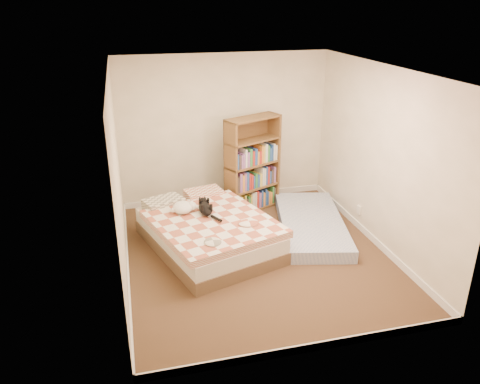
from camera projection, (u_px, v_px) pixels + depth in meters
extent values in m
cube|color=#42311C|center=(257.00, 254.00, 6.49)|extent=(3.50, 4.00, 0.01)
cube|color=white|center=(259.00, 70.00, 5.53)|extent=(3.50, 4.00, 0.01)
cube|color=beige|center=(225.00, 130.00, 7.80)|extent=(3.50, 0.01, 2.50)
cube|color=beige|center=(319.00, 242.00, 4.22)|extent=(3.50, 0.01, 2.50)
cube|color=beige|center=(118.00, 181.00, 5.61)|extent=(0.01, 4.00, 2.50)
cube|color=beige|center=(380.00, 159.00, 6.40)|extent=(0.01, 4.00, 2.50)
cube|color=white|center=(225.00, 196.00, 8.25)|extent=(3.50, 0.02, 0.10)
cube|color=white|center=(311.00, 347.00, 4.69)|extent=(3.50, 0.02, 0.10)
cube|color=white|center=(128.00, 267.00, 6.07)|extent=(0.02, 4.00, 0.10)
cube|color=white|center=(370.00, 236.00, 6.86)|extent=(0.02, 4.00, 0.10)
cube|color=white|center=(359.00, 210.00, 7.12)|extent=(0.03, 0.09, 0.13)
cube|color=brown|center=(208.00, 241.00, 6.64)|extent=(1.96, 2.35, 0.18)
cube|color=silver|center=(208.00, 229.00, 6.57)|extent=(1.92, 2.31, 0.20)
cube|color=#B25A42|center=(208.00, 219.00, 6.51)|extent=(1.92, 2.03, 0.10)
cube|color=slate|center=(177.00, 199.00, 7.10)|extent=(0.64, 0.51, 0.15)
cube|color=#B25A42|center=(220.00, 195.00, 7.25)|extent=(0.64, 0.51, 0.15)
cube|color=brown|center=(226.00, 167.00, 7.50)|extent=(0.17, 0.30, 1.57)
cube|color=brown|center=(279.00, 162.00, 7.70)|extent=(0.17, 0.30, 1.57)
cube|color=brown|center=(250.00, 162.00, 7.73)|extent=(0.87, 0.41, 1.57)
cube|color=brown|center=(252.00, 207.00, 7.89)|extent=(0.99, 0.67, 0.03)
cube|color=brown|center=(253.00, 164.00, 7.60)|extent=(0.99, 0.67, 0.03)
cube|color=brown|center=(253.00, 118.00, 7.31)|extent=(0.99, 0.67, 0.03)
cube|color=#697CAF|center=(311.00, 224.00, 7.14)|extent=(1.37, 2.21, 0.18)
ellipsoid|color=black|center=(205.00, 209.00, 6.56)|extent=(0.18, 0.41, 0.13)
sphere|color=black|center=(203.00, 202.00, 6.75)|extent=(0.13, 0.13, 0.12)
cone|color=black|center=(200.00, 198.00, 6.76)|extent=(0.04, 0.04, 0.05)
cone|color=black|center=(205.00, 197.00, 6.77)|extent=(0.04, 0.04, 0.05)
cylinder|color=black|center=(217.00, 218.00, 6.36)|extent=(0.04, 0.23, 0.05)
ellipsoid|color=white|center=(183.00, 207.00, 6.58)|extent=(0.42, 0.42, 0.15)
sphere|color=white|center=(190.00, 208.00, 6.51)|extent=(0.17, 0.17, 0.12)
sphere|color=white|center=(194.00, 210.00, 6.49)|extent=(0.08, 0.08, 0.05)
sphere|color=white|center=(173.00, 208.00, 6.61)|extent=(0.10, 0.10, 0.07)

